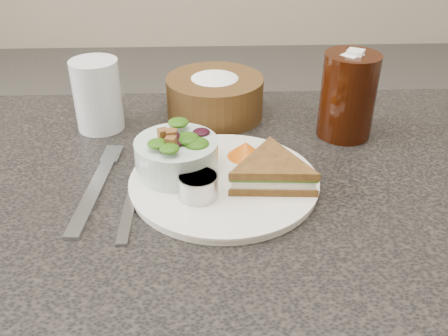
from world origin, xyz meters
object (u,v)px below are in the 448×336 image
Objects in this scene: dressing_ramekin at (198,186)px; cola_glass at (348,92)px; salad_bowl at (177,151)px; water_glass at (98,95)px; bread_basket at (215,90)px; sandwich at (272,172)px; dinner_plate at (224,182)px.

cola_glass reaches higher than dressing_ramekin.
salad_bowl is 0.99× the size of water_glass.
bread_basket is at bearing 159.08° from cola_glass.
sandwich is 0.11m from dressing_ramekin.
salad_bowl is (-0.07, 0.02, 0.04)m from dinner_plate.
water_glass is at bearing 125.88° from dressing_ramekin.
dressing_ramekin is at bearing -54.12° from water_glass.
cola_glass reaches higher than dinner_plate.
salad_bowl is 0.69× the size of bread_basket.
water_glass is at bearing 146.13° from sandwich.
water_glass reaches higher than dressing_ramekin.
bread_basket is (-0.01, 0.24, 0.04)m from dinner_plate.
bread_basket is at bearing 84.06° from dressing_ramekin.
cola_glass is at bearing 25.12° from salad_bowl.
water_glass is (-0.21, 0.20, 0.06)m from dinner_plate.
salad_bowl is 0.22m from water_glass.
bread_basket reaches higher than dressing_ramekin.
water_glass is at bearing 136.84° from dinner_plate.
sandwich reaches higher than dinner_plate.
salad_bowl reaches higher than dinner_plate.
cola_glass is 1.26× the size of water_glass.
salad_bowl is 0.07m from dressing_ramekin.
bread_basket is 1.43× the size of water_glass.
dressing_ramekin is 0.36× the size of cola_glass.
sandwich is at bearing 15.28° from dressing_ramekin.
water_glass reaches higher than salad_bowl.
dinner_plate is at bearing -43.16° from water_glass.
dressing_ramekin is (-0.04, -0.04, 0.02)m from dinner_plate.
salad_bowl is 0.31m from cola_glass.
dressing_ramekin is at bearing -95.94° from bread_basket.
dinner_plate is at bearing -143.95° from cola_glass.
water_glass is (-0.42, 0.04, -0.02)m from cola_glass.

